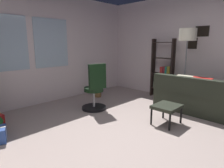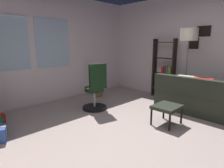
# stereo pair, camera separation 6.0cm
# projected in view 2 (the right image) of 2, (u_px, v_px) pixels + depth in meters

# --- Properties ---
(ground_plane) EXTENTS (5.29, 5.73, 0.10)m
(ground_plane) POSITION_uv_depth(u_px,v_px,m) (138.00, 140.00, 3.14)
(ground_plane) COLOR #AE9A93
(wall_back_with_windows) EXTENTS (5.29, 0.12, 2.74)m
(wall_back_with_windows) POSITION_uv_depth(u_px,v_px,m) (47.00, 49.00, 4.85)
(wall_back_with_windows) COLOR silver
(wall_back_with_windows) RESTS_ON ground_plane
(wall_right_with_frames) EXTENTS (0.12, 5.73, 2.74)m
(wall_right_with_frames) POSITION_uv_depth(u_px,v_px,m) (207.00, 49.00, 4.72)
(wall_right_with_frames) COLOR silver
(wall_right_with_frames) RESTS_ON ground_plane
(couch) EXTENTS (1.60, 1.75, 0.82)m
(couch) POSITION_uv_depth(u_px,v_px,m) (205.00, 98.00, 4.30)
(couch) COLOR #262B20
(couch) RESTS_ON ground_plane
(footstool) EXTENTS (0.51, 0.43, 0.37)m
(footstool) POSITION_uv_depth(u_px,v_px,m) (167.00, 108.00, 3.59)
(footstool) COLOR #262B20
(footstool) RESTS_ON ground_plane
(office_chair) EXTENTS (0.56, 0.56, 1.07)m
(office_chair) POSITION_uv_depth(u_px,v_px,m) (95.00, 92.00, 4.37)
(office_chair) COLOR black
(office_chair) RESTS_ON ground_plane
(bookshelf) EXTENTS (0.18, 0.64, 1.63)m
(bookshelf) POSITION_uv_depth(u_px,v_px,m) (164.00, 72.00, 5.34)
(bookshelf) COLOR black
(bookshelf) RESTS_ON ground_plane
(floor_lamp) EXTENTS (0.39, 0.39, 1.84)m
(floor_lamp) POSITION_uv_depth(u_px,v_px,m) (189.00, 40.00, 4.44)
(floor_lamp) COLOR slate
(floor_lamp) RESTS_ON ground_plane
(potted_plant) EXTENTS (0.42, 0.31, 0.70)m
(potted_plant) POSITION_uv_depth(u_px,v_px,m) (99.00, 87.00, 5.47)
(potted_plant) COLOR brown
(potted_plant) RESTS_ON ground_plane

